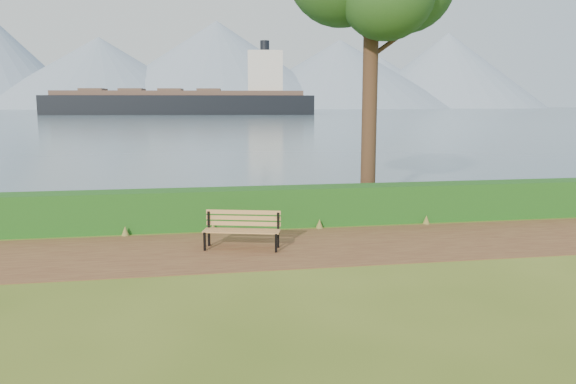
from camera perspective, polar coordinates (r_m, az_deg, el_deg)
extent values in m
plane|color=#4A5F1B|center=(12.14, -1.96, -6.09)|extent=(140.00, 140.00, 0.00)
cube|color=#5B2F1F|center=(12.43, -2.16, -5.71)|extent=(40.00, 3.40, 0.01)
cube|color=#1A4E16|center=(14.55, -3.41, -1.56)|extent=(32.00, 0.85, 1.00)
cube|color=#455B6F|center=(271.64, -9.78, 8.14)|extent=(700.00, 510.00, 0.00)
cone|color=gray|center=(411.31, -18.55, 11.39)|extent=(160.00, 160.00, 48.00)
cone|color=gray|center=(418.10, -7.21, 12.69)|extent=(190.00, 190.00, 62.00)
cone|color=gray|center=(427.04, 5.25, 11.83)|extent=(170.00, 170.00, 50.00)
cone|color=gray|center=(468.06, 15.85, 11.77)|extent=(150.00, 150.00, 58.00)
cone|color=gray|center=(441.93, -11.30, 10.63)|extent=(120.00, 120.00, 35.00)
cone|color=gray|center=(462.50, 9.29, 10.91)|extent=(130.00, 130.00, 40.00)
cube|color=black|center=(12.28, -8.46, -5.01)|extent=(0.06, 0.07, 0.42)
cube|color=black|center=(12.62, -8.04, -3.73)|extent=(0.06, 0.07, 0.79)
cube|color=black|center=(12.43, -8.26, -3.98)|extent=(0.17, 0.48, 0.05)
cube|color=black|center=(12.01, -1.22, -5.23)|extent=(0.06, 0.07, 0.42)
cube|color=black|center=(12.36, -1.01, -3.92)|extent=(0.06, 0.07, 0.79)
cube|color=black|center=(12.17, -1.11, -4.17)|extent=(0.17, 0.48, 0.05)
cube|color=#AA7241|center=(12.10, -4.87, -4.14)|extent=(1.63, 0.52, 0.03)
cube|color=#AA7241|center=(12.21, -4.77, -4.02)|extent=(1.63, 0.52, 0.03)
cube|color=#AA7241|center=(12.32, -4.68, -3.89)|extent=(1.63, 0.52, 0.03)
cube|color=#AA7241|center=(12.44, -4.59, -3.78)|extent=(1.63, 0.52, 0.03)
cube|color=#AA7241|center=(12.47, -4.55, -3.22)|extent=(1.61, 0.48, 0.10)
cube|color=#AA7241|center=(12.44, -4.56, -2.64)|extent=(1.61, 0.48, 0.10)
cube|color=#AA7241|center=(12.41, -4.56, -2.06)|extent=(1.61, 0.48, 0.10)
cylinder|color=#382017|center=(16.74, 8.35, 11.62)|extent=(0.44, 0.44, 7.91)
cylinder|color=#382017|center=(16.96, 10.05, 14.52)|extent=(1.16, 0.13, 0.86)
cylinder|color=#382017|center=(16.84, 6.86, 16.52)|extent=(0.90, 0.42, 0.79)
cube|color=black|center=(170.04, -10.87, 8.28)|extent=(78.87, 20.39, 7.80)
cube|color=brown|center=(170.06, -10.91, 9.82)|extent=(72.54, 18.51, 1.34)
cube|color=beige|center=(169.17, -2.36, 12.02)|extent=(10.94, 10.20, 12.26)
cylinder|color=black|center=(169.71, -2.38, 14.46)|extent=(2.67, 2.67, 3.90)
cube|color=brown|center=(174.78, -19.19, 9.76)|extent=(7.42, 8.02, 0.89)
cube|color=brown|center=(172.25, -15.56, 9.94)|extent=(7.42, 8.02, 0.89)
cube|color=brown|center=(170.41, -11.83, 10.09)|extent=(7.42, 8.02, 0.89)
cube|color=brown|center=(169.29, -8.03, 10.20)|extent=(7.42, 8.02, 0.89)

